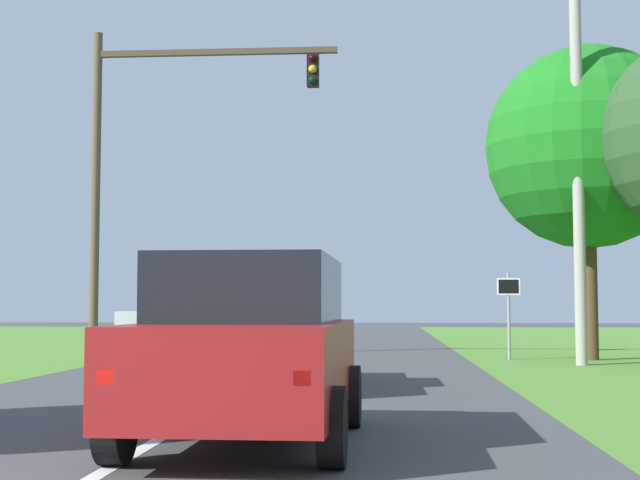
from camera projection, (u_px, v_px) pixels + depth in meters
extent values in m
plane|color=#424244|center=(246.00, 388.00, 15.86)|extent=(120.00, 120.00, 0.00)
cube|color=maroon|center=(249.00, 365.00, 9.56)|extent=(2.02, 4.47, 0.89)
cube|color=black|center=(253.00, 290.00, 9.84)|extent=(1.76, 2.78, 0.69)
cube|color=red|center=(106.00, 377.00, 7.46)|extent=(0.14, 0.06, 0.12)
cube|color=red|center=(302.00, 378.00, 7.32)|extent=(0.14, 0.06, 0.12)
cylinder|color=black|center=(187.00, 395.00, 10.98)|extent=(0.25, 0.72, 0.72)
cylinder|color=black|center=(350.00, 396.00, 10.81)|extent=(0.25, 0.72, 0.72)
cylinder|color=black|center=(115.00, 425.00, 8.25)|extent=(0.25, 0.72, 0.72)
cylinder|color=black|center=(332.00, 427.00, 8.08)|extent=(0.25, 0.72, 0.72)
cube|color=#B7B2A8|center=(267.00, 337.00, 16.26)|extent=(2.03, 5.02, 0.93)
cube|color=black|center=(266.00, 293.00, 16.07)|extent=(1.73, 1.93, 0.61)
cube|color=#9C978F|center=(257.00, 305.00, 14.76)|extent=(1.87, 1.93, 0.20)
cube|color=red|center=(197.00, 339.00, 13.85)|extent=(0.14, 0.06, 0.12)
cube|color=red|center=(302.00, 340.00, 13.77)|extent=(0.14, 0.06, 0.12)
cylinder|color=black|center=(226.00, 358.00, 17.82)|extent=(0.25, 0.80, 0.80)
cylinder|color=black|center=(326.00, 359.00, 17.72)|extent=(0.25, 0.80, 0.80)
cylinder|color=black|center=(196.00, 370.00, 14.74)|extent=(0.25, 0.80, 0.80)
cylinder|color=black|center=(317.00, 370.00, 14.64)|extent=(0.25, 0.80, 0.80)
cylinder|color=brown|center=(96.00, 194.00, 25.06)|extent=(0.24, 0.24, 8.88)
cube|color=#4C3D2B|center=(217.00, 52.00, 25.09)|extent=(6.57, 0.16, 0.16)
cube|color=black|center=(313.00, 70.00, 24.86)|extent=(0.32, 0.28, 0.90)
sphere|color=black|center=(313.00, 58.00, 24.73)|extent=(0.22, 0.22, 0.22)
sphere|color=orange|center=(313.00, 69.00, 24.71)|extent=(0.22, 0.22, 0.22)
sphere|color=black|center=(313.00, 80.00, 24.69)|extent=(0.22, 0.22, 0.22)
cylinder|color=gray|center=(509.00, 316.00, 24.13)|extent=(0.08, 0.08, 2.26)
cube|color=white|center=(509.00, 287.00, 24.16)|extent=(0.60, 0.03, 0.44)
cube|color=black|center=(509.00, 287.00, 24.14)|extent=(0.52, 0.01, 0.36)
cylinder|color=#4C351E|center=(591.00, 291.00, 24.17)|extent=(0.36, 0.36, 3.58)
sphere|color=#1A6F1B|center=(588.00, 147.00, 24.44)|extent=(5.37, 5.37, 5.37)
cube|color=silver|center=(199.00, 327.00, 27.23)|extent=(4.57, 2.10, 0.91)
cube|color=black|center=(192.00, 302.00, 27.31)|extent=(2.76, 1.81, 0.54)
cube|color=red|center=(269.00, 326.00, 26.20)|extent=(0.06, 0.14, 0.12)
cube|color=red|center=(278.00, 325.00, 27.79)|extent=(0.06, 0.14, 0.12)
cylinder|color=black|center=(143.00, 343.00, 26.39)|extent=(0.69, 0.26, 0.68)
cylinder|color=black|center=(162.00, 341.00, 28.31)|extent=(0.69, 0.26, 0.68)
cylinder|color=black|center=(239.00, 344.00, 26.08)|extent=(0.69, 0.26, 0.68)
cylinder|color=black|center=(252.00, 341.00, 28.01)|extent=(0.69, 0.26, 0.68)
cylinder|color=#9E998E|center=(578.00, 176.00, 22.27)|extent=(0.28, 0.28, 9.08)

